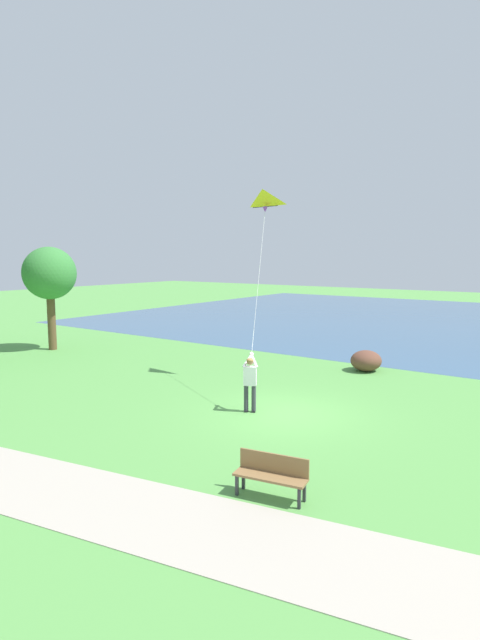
{
  "coord_description": "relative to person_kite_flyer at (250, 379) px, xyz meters",
  "views": [
    {
      "loc": [
        -13.27,
        -7.78,
        4.89
      ],
      "look_at": [
        -0.22,
        1.46,
        2.86
      ],
      "focal_mm": 28.52,
      "sensor_mm": 36.0,
      "label": 1
    }
  ],
  "objects": [
    {
      "name": "ground_plane",
      "position": [
        0.43,
        -0.93,
        -1.05
      ],
      "size": [
        120.0,
        120.0,
        0.0
      ],
      "primitive_type": "plane",
      "color": "#569947"
    },
    {
      "name": "lake_water",
      "position": [
        26.68,
        3.07,
        -1.04
      ],
      "size": [
        36.0,
        44.0,
        0.01
      ],
      "primitive_type": "cube",
      "color": "#385B7F",
      "rests_on": "ground"
    },
    {
      "name": "walkway_path",
      "position": [
        -6.98,
        1.07,
        -1.04
      ],
      "size": [
        7.97,
        31.93,
        0.02
      ],
      "primitive_type": "cube",
      "rotation": [
        0.0,
        0.0,
        0.18
      ],
      "color": "#ADA393",
      "rests_on": "ground"
    },
    {
      "name": "person_kite_flyer",
      "position": [
        0.0,
        0.0,
        0.0
      ],
      "size": [
        0.63,
        0.51,
        1.83
      ],
      "color": "#232328",
      "rests_on": "ground"
    },
    {
      "name": "flying_kite",
      "position": [
        3.91,
        2.09,
        5.91
      ],
      "size": [
        3.89,
        2.62,
        5.66
      ],
      "color": "yellow"
    },
    {
      "name": "park_bench_near_walkway",
      "position": [
        -4.46,
        -3.56,
        -0.54
      ],
      "size": [
        0.7,
        1.55,
        0.88
      ],
      "color": "olive",
      "rests_on": "ground"
    },
    {
      "name": "tree_lakeside_far",
      "position": [
        2.85,
        14.43,
        2.88
      ],
      "size": [
        2.65,
        2.77,
        5.34
      ],
      "color": "brown",
      "rests_on": "ground"
    },
    {
      "name": "lakeside_shrub",
      "position": [
        7.58,
        -0.83,
        -0.61
      ],
      "size": [
        1.38,
        1.29,
        0.88
      ],
      "primitive_type": "ellipsoid",
      "color": "brown",
      "rests_on": "ground"
    }
  ]
}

